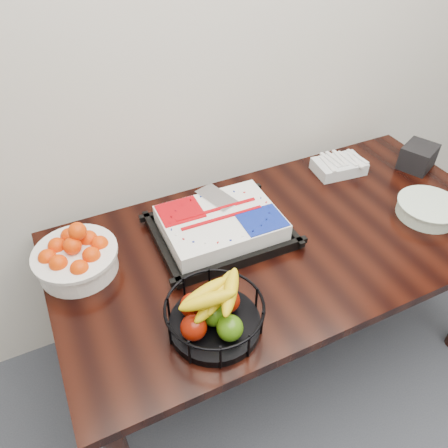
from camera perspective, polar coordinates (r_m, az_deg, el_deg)
name	(u,v)px	position (r m, az deg, el deg)	size (l,w,h in m)	color
table	(286,252)	(1.77, 8.13, -3.66)	(1.80, 0.90, 0.75)	black
cake_tray	(221,226)	(1.67, -0.45, -0.25)	(0.51, 0.40, 0.10)	black
tangerine_bowl	(75,254)	(1.60, -18.90, -3.67)	(0.29, 0.29, 0.19)	white
fruit_basket	(215,314)	(1.36, -1.24, -11.61)	(0.31, 0.31, 0.16)	black
plate_stack	(428,209)	(1.96, 25.10, 1.78)	(0.25, 0.25, 0.06)	white
fork_bag	(339,166)	(2.10, 14.77, 7.36)	(0.24, 0.17, 0.06)	silver
napkin_box	(418,157)	(2.24, 24.01, 8.03)	(0.15, 0.13, 0.11)	black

